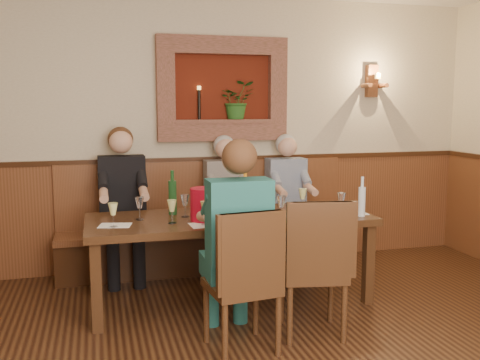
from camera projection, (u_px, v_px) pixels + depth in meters
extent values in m
cube|color=beige|center=(203.00, 133.00, 5.56)|extent=(6.00, 0.04, 2.80)
cube|color=brown|center=(204.00, 213.00, 5.66)|extent=(6.00, 0.04, 1.10)
cube|color=#381E0F|center=(204.00, 159.00, 5.58)|extent=(6.02, 0.06, 0.05)
cube|color=#54180C|center=(222.00, 89.00, 5.54)|extent=(1.00, 0.02, 0.70)
cube|color=#915449|center=(223.00, 45.00, 5.43)|extent=(1.36, 0.12, 0.18)
cube|color=#915449|center=(223.00, 132.00, 5.55)|extent=(1.36, 0.12, 0.18)
cube|color=#915449|center=(166.00, 89.00, 5.34)|extent=(0.18, 0.12, 0.70)
cube|color=#915449|center=(277.00, 89.00, 5.65)|extent=(0.18, 0.12, 0.70)
cube|color=#915449|center=(223.00, 121.00, 5.54)|extent=(1.00, 0.14, 0.04)
imported|color=#265A1F|center=(237.00, 100.00, 5.55)|extent=(0.35, 0.30, 0.39)
cylinder|color=black|center=(199.00, 105.00, 5.45)|extent=(0.03, 0.03, 0.30)
cylinder|color=#FFBF59|center=(199.00, 88.00, 5.43)|extent=(0.04, 0.04, 0.04)
cube|color=brown|center=(372.00, 81.00, 5.93)|extent=(0.12, 0.08, 0.35)
cylinder|color=brown|center=(366.00, 85.00, 5.84)|extent=(0.05, 0.18, 0.05)
cylinder|color=brown|center=(383.00, 86.00, 5.89)|extent=(0.05, 0.18, 0.05)
cylinder|color=#FFBF59|center=(378.00, 76.00, 5.80)|extent=(0.06, 0.06, 0.06)
cube|color=black|center=(230.00, 219.00, 4.56)|extent=(2.40, 0.90, 0.06)
cube|color=black|center=(96.00, 288.00, 3.97)|extent=(0.08, 0.08, 0.69)
cube|color=black|center=(368.00, 264.00, 4.55)|extent=(0.08, 0.08, 0.69)
cube|color=black|center=(96.00, 260.00, 4.67)|extent=(0.08, 0.08, 0.69)
cube|color=black|center=(331.00, 243.00, 5.25)|extent=(0.08, 0.08, 0.69)
cube|color=#381E0F|center=(209.00, 251.00, 5.50)|extent=(3.00, 0.40, 0.40)
cube|color=brown|center=(209.00, 230.00, 5.47)|extent=(3.00, 0.45, 0.06)
cube|color=brown|center=(205.00, 192.00, 5.60)|extent=(3.00, 0.06, 0.66)
cube|color=black|center=(241.00, 320.00, 3.70)|extent=(0.47, 0.47, 0.43)
cube|color=black|center=(241.00, 286.00, 3.67)|extent=(0.50, 0.50, 0.05)
cube|color=black|center=(253.00, 253.00, 3.44)|extent=(0.45, 0.09, 0.53)
cube|color=black|center=(311.00, 305.00, 3.97)|extent=(0.51, 0.51, 0.43)
cube|color=black|center=(312.00, 273.00, 3.94)|extent=(0.53, 0.53, 0.05)
cube|color=black|center=(319.00, 241.00, 3.69)|extent=(0.46, 0.13, 0.54)
cube|color=black|center=(125.00, 259.00, 5.12)|extent=(0.44, 0.47, 0.45)
cube|color=black|center=(122.00, 186.00, 5.20)|extent=(0.44, 0.23, 0.58)
sphere|color=#D8A384|center=(121.00, 142.00, 5.10)|extent=(0.22, 0.22, 0.22)
sphere|color=#4C2D19|center=(121.00, 139.00, 5.15)|extent=(0.24, 0.24, 0.24)
cube|color=#56524E|center=(228.00, 251.00, 5.40)|extent=(0.40, 0.42, 0.45)
cube|color=#56524E|center=(224.00, 186.00, 5.47)|extent=(0.40, 0.21, 0.53)
sphere|color=#D8A384|center=(225.00, 148.00, 5.38)|extent=(0.20, 0.20, 0.20)
sphere|color=#B2B2B2|center=(224.00, 146.00, 5.42)|extent=(0.22, 0.22, 0.22)
cube|color=navy|center=(290.00, 246.00, 5.58)|extent=(0.40, 0.42, 0.45)
cube|color=navy|center=(286.00, 183.00, 5.64)|extent=(0.40, 0.21, 0.53)
sphere|color=#D8A384|center=(287.00, 147.00, 5.55)|extent=(0.20, 0.20, 0.20)
sphere|color=#B2B2B2|center=(286.00, 144.00, 5.59)|extent=(0.22, 0.22, 0.22)
cube|color=navy|center=(233.00, 306.00, 3.92)|extent=(0.44, 0.46, 0.45)
cube|color=navy|center=(239.00, 221.00, 3.66)|extent=(0.44, 0.23, 0.57)
sphere|color=#D8A384|center=(238.00, 159.00, 3.64)|extent=(0.22, 0.22, 0.22)
sphere|color=#4C2D19|center=(240.00, 156.00, 3.59)|extent=(0.24, 0.24, 0.24)
cylinder|color=red|center=(205.00, 204.00, 4.35)|extent=(0.27, 0.27, 0.27)
cylinder|color=#19471E|center=(245.00, 197.00, 4.56)|extent=(0.09, 0.09, 0.31)
cylinder|color=orange|center=(245.00, 174.00, 4.54)|extent=(0.04, 0.04, 0.09)
cylinder|color=#19471E|center=(173.00, 198.00, 4.60)|extent=(0.09, 0.09, 0.29)
cylinder|color=#19471E|center=(172.00, 175.00, 4.58)|extent=(0.04, 0.04, 0.09)
cylinder|color=silver|center=(362.00, 202.00, 4.53)|extent=(0.08, 0.08, 0.25)
cylinder|color=silver|center=(362.00, 182.00, 4.51)|extent=(0.03, 0.03, 0.09)
cube|color=white|center=(115.00, 225.00, 4.20)|extent=(0.28, 0.22, 0.00)
cube|color=white|center=(236.00, 217.00, 4.51)|extent=(0.28, 0.22, 0.00)
cube|color=white|center=(348.00, 213.00, 4.68)|extent=(0.32, 0.24, 0.00)
cube|color=white|center=(208.00, 225.00, 4.22)|extent=(0.30, 0.22, 0.00)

